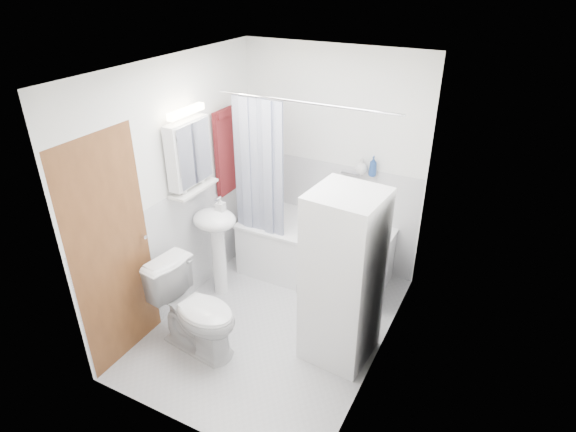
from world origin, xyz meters
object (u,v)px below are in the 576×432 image
at_px(washer_dryer, 342,278).
at_px(toilet, 196,311).
at_px(sink, 216,233).
at_px(bathtub, 315,249).

height_order(washer_dryer, toilet, washer_dryer).
xyz_separation_m(sink, toilet, (0.30, -0.77, -0.30)).
height_order(bathtub, sink, sink).
bearing_deg(toilet, sink, 29.33).
distance_m(sink, toilet, 0.88).
relative_size(sink, toilet, 1.27).
distance_m(sink, washer_dryer, 1.45).
relative_size(washer_dryer, toilet, 1.90).
bearing_deg(bathtub, washer_dryer, -55.07).
bearing_deg(washer_dryer, bathtub, 129.59).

